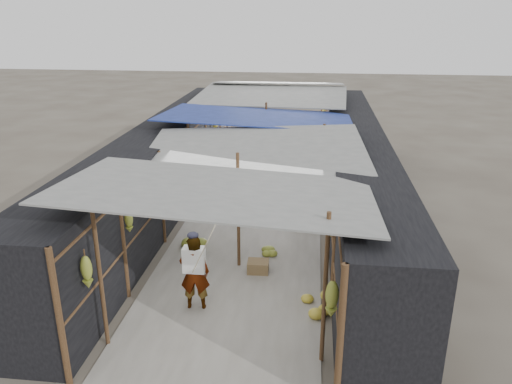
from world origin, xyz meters
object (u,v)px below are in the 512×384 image
at_px(vendor_seated, 298,206).
at_px(black_basin, 300,204).
at_px(vendor_elderly, 195,273).
at_px(crate_near, 258,267).
at_px(shopper_blue, 250,192).

bearing_deg(vendor_seated, black_basin, -176.19).
xyz_separation_m(black_basin, vendor_elderly, (-1.78, -5.41, 0.65)).
distance_m(crate_near, vendor_seated, 3.03).
relative_size(vendor_elderly, shopper_blue, 0.98).
xyz_separation_m(crate_near, shopper_blue, (-0.55, 2.93, 0.64)).
distance_m(vendor_elderly, shopper_blue, 4.45).
relative_size(black_basin, vendor_seated, 0.78).
relative_size(crate_near, shopper_blue, 0.29).
distance_m(crate_near, vendor_elderly, 1.91).
distance_m(vendor_elderly, vendor_seated, 4.76).
height_order(shopper_blue, vendor_seated, shopper_blue).
distance_m(crate_near, black_basin, 3.99).
bearing_deg(shopper_blue, vendor_elderly, -83.26).
bearing_deg(crate_near, black_basin, 76.45).
height_order(vendor_elderly, shopper_blue, shopper_blue).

